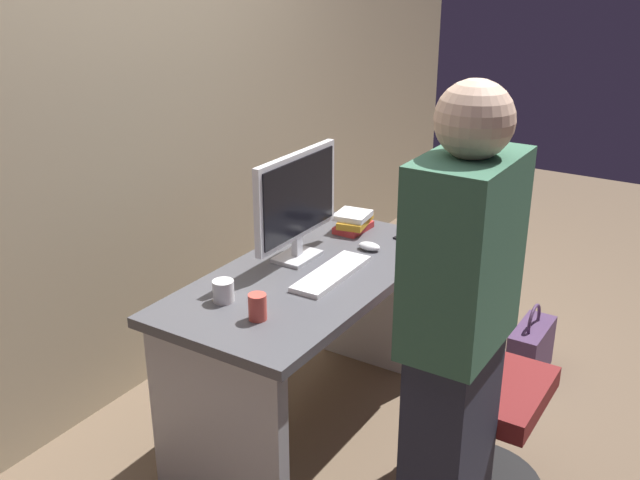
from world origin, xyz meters
name	(u,v)px	position (x,y,z in m)	size (l,w,h in m)	color
ground_plane	(310,424)	(0.00, 0.00, 0.00)	(9.00, 9.00, 0.00)	brown
wall_back	(128,62)	(0.00, 0.92, 1.50)	(6.40, 0.10, 3.00)	tan
desk	(310,323)	(0.00, 0.00, 0.50)	(1.35, 0.67, 0.74)	#4C4C51
office_chair	(468,389)	(0.00, -0.70, 0.43)	(0.52, 0.52, 0.94)	black
person_at_desk	(457,345)	(-0.40, -0.79, 0.84)	(0.40, 0.24, 1.64)	#262838
monitor	(297,201)	(0.09, 0.12, 0.99)	(0.54, 0.14, 0.46)	silver
keyboard	(332,273)	(0.02, -0.09, 0.75)	(0.43, 0.13, 0.02)	white
mouse	(369,246)	(0.33, -0.09, 0.75)	(0.06, 0.10, 0.03)	white
cup_near_keyboard	(258,307)	(-0.43, -0.07, 0.79)	(0.07, 0.07, 0.10)	#D84C3F
cup_by_monitor	(223,291)	(-0.39, 0.13, 0.78)	(0.08, 0.08, 0.08)	silver
book_stack	(354,221)	(0.50, 0.08, 0.78)	(0.23, 0.17, 0.09)	red
cell_phone	(410,240)	(0.52, -0.20, 0.74)	(0.07, 0.14, 0.01)	black
handbag	(530,349)	(0.92, -0.68, 0.14)	(0.34, 0.14, 0.38)	#4C3356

